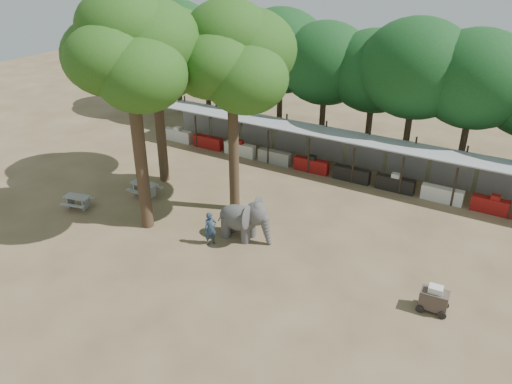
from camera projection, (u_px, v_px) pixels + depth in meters
The scene contains 11 objects.
ground at pixel (219, 279), 22.64m from camera, with size 100.00×100.00×0.00m, color brown.
vendor_stalls at pixel (337, 155), 32.75m from camera, with size 28.00×2.99×2.80m.
yard_tree_left at pixel (154, 49), 28.64m from camera, with size 7.10×6.90×11.02m.
yard_tree_center at pixel (129, 51), 22.97m from camera, with size 7.10×6.90×12.04m.
yard_tree_back at pixel (231, 57), 24.99m from camera, with size 7.10×6.90×11.36m.
backdrop_trees at pixel (370, 73), 34.78m from camera, with size 46.46×5.95×8.33m.
elephant at pixel (245, 219), 25.27m from camera, with size 2.98×2.28×2.27m.
handler at pixel (210, 229), 24.87m from camera, with size 0.63×0.42×1.76m, color #26384C.
picnic_table_near at pixel (78, 200), 28.48m from camera, with size 1.77×1.66×0.74m.
picnic_table_far at pixel (144, 187), 29.82m from camera, with size 1.73×1.57×0.83m.
cart_front at pixel (434, 299), 20.45m from camera, with size 1.28×0.88×1.20m.
Camera 1 is at (10.83, -15.03, 13.69)m, focal length 35.00 mm.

